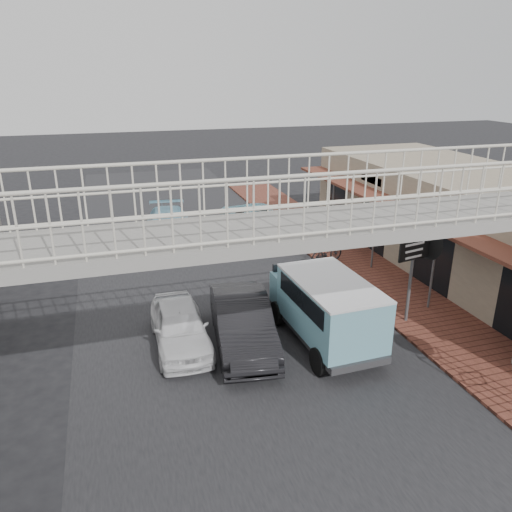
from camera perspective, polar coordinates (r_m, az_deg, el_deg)
ground at (r=15.13m, az=-0.90°, el=-11.20°), size 120.00×120.00×0.00m
road_strip at (r=15.13m, az=-0.90°, el=-11.18°), size 10.00×60.00×0.01m
sidewalk at (r=20.00m, az=14.82°, el=-3.51°), size 3.00×40.00×0.10m
shophouse_row at (r=22.68m, az=23.66°, el=3.54°), size 7.20×18.00×4.00m
footbridge at (r=10.27m, az=5.29°, el=-7.25°), size 16.40×2.40×6.34m
white_hatchback at (r=15.43m, az=-8.69°, el=-7.90°), size 1.64×3.98×1.35m
dark_sedan at (r=15.25m, az=-1.56°, el=-7.56°), size 2.23×4.88×1.55m
angkot_curb at (r=26.20m, az=-0.36°, el=4.49°), size 2.76×5.44×1.47m
angkot_far at (r=24.91m, az=-9.94°, el=3.38°), size 2.62×5.39×1.51m
angkot_van at (r=15.20m, az=8.06°, el=-5.29°), size 2.21×4.53×2.19m
motorcycle_near at (r=23.40m, az=6.12°, el=2.04°), size 1.95×0.90×0.99m
motorcycle_far at (r=21.72m, az=8.11°, el=0.53°), size 1.78×0.97×1.03m
arrow_sign at (r=17.08m, az=19.59°, el=1.46°), size 1.95×1.28×3.25m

